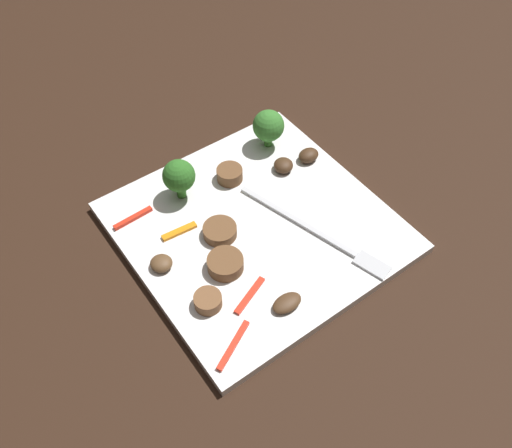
% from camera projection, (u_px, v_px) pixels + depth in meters
% --- Properties ---
extents(ground_plane, '(1.40, 1.40, 0.00)m').
position_uv_depth(ground_plane, '(256.00, 230.00, 0.57)').
color(ground_plane, black).
extents(plate, '(0.26, 0.26, 0.01)m').
position_uv_depth(plate, '(256.00, 227.00, 0.57)').
color(plate, white).
rests_on(plate, ground_plane).
extents(fork, '(0.18, 0.06, 0.00)m').
position_uv_depth(fork, '(322.00, 236.00, 0.55)').
color(fork, silver).
rests_on(fork, plate).
extents(broccoli_floret_0, '(0.04, 0.04, 0.05)m').
position_uv_depth(broccoli_floret_0, '(268.00, 126.00, 0.62)').
color(broccoli_floret_0, '#408630').
rests_on(broccoli_floret_0, plate).
extents(broccoli_floret_1, '(0.03, 0.03, 0.05)m').
position_uv_depth(broccoli_floret_1, '(179.00, 176.00, 0.57)').
color(broccoli_floret_1, '#347525').
rests_on(broccoli_floret_1, plate).
extents(sausage_slice_0, '(0.04, 0.04, 0.01)m').
position_uv_depth(sausage_slice_0, '(225.00, 264.00, 0.53)').
color(sausage_slice_0, brown).
rests_on(sausage_slice_0, plate).
extents(sausage_slice_1, '(0.03, 0.03, 0.01)m').
position_uv_depth(sausage_slice_1, '(208.00, 301.00, 0.50)').
color(sausage_slice_1, brown).
rests_on(sausage_slice_1, plate).
extents(sausage_slice_2, '(0.03, 0.03, 0.01)m').
position_uv_depth(sausage_slice_2, '(230.00, 174.00, 0.60)').
color(sausage_slice_2, brown).
rests_on(sausage_slice_2, plate).
extents(sausage_slice_3, '(0.05, 0.05, 0.01)m').
position_uv_depth(sausage_slice_3, '(220.00, 231.00, 0.55)').
color(sausage_slice_3, brown).
rests_on(sausage_slice_3, plate).
extents(mushroom_0, '(0.02, 0.03, 0.01)m').
position_uv_depth(mushroom_0, '(287.00, 303.00, 0.50)').
color(mushroom_0, '#4C331E').
rests_on(mushroom_0, plate).
extents(mushroom_1, '(0.02, 0.02, 0.01)m').
position_uv_depth(mushroom_1, '(308.00, 155.00, 0.62)').
color(mushroom_1, '#422B19').
rests_on(mushroom_1, plate).
extents(mushroom_2, '(0.03, 0.03, 0.01)m').
position_uv_depth(mushroom_2, '(283.00, 165.00, 0.61)').
color(mushroom_2, '#422B19').
rests_on(mushroom_2, plate).
extents(mushroom_3, '(0.03, 0.03, 0.01)m').
position_uv_depth(mushroom_3, '(161.00, 263.00, 0.53)').
color(mushroom_3, brown).
rests_on(mushroom_3, plate).
extents(pepper_strip_0, '(0.01, 0.04, 0.00)m').
position_uv_depth(pepper_strip_0, '(179.00, 231.00, 0.56)').
color(pepper_strip_0, orange).
rests_on(pepper_strip_0, plate).
extents(pepper_strip_1, '(0.03, 0.05, 0.00)m').
position_uv_depth(pepper_strip_1, '(233.00, 345.00, 0.48)').
color(pepper_strip_1, red).
rests_on(pepper_strip_1, plate).
extents(pepper_strip_2, '(0.01, 0.04, 0.00)m').
position_uv_depth(pepper_strip_2, '(133.00, 218.00, 0.57)').
color(pepper_strip_2, red).
rests_on(pepper_strip_2, plate).
extents(pepper_strip_3, '(0.02, 0.04, 0.00)m').
position_uv_depth(pepper_strip_3, '(250.00, 295.00, 0.51)').
color(pepper_strip_3, red).
rests_on(pepper_strip_3, plate).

